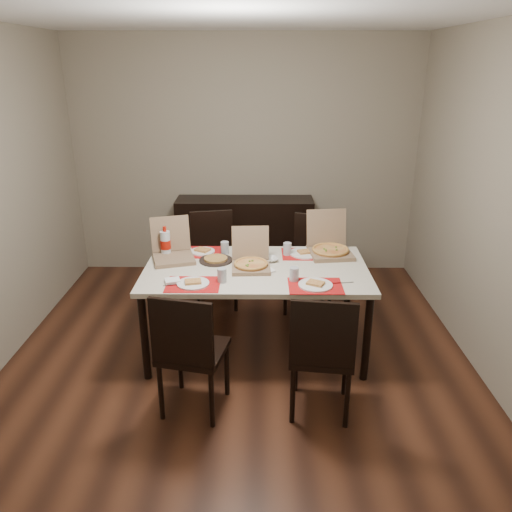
{
  "coord_description": "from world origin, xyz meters",
  "views": [
    {
      "loc": [
        0.17,
        -3.54,
        2.29
      ],
      "look_at": [
        0.14,
        0.19,
        0.85
      ],
      "focal_mm": 35.0,
      "sensor_mm": 36.0,
      "label": 1
    }
  ],
  "objects_px": {
    "sideboard": "(245,238)",
    "pizza_box_center": "(251,261)",
    "chair_far_right": "(311,259)",
    "chair_near_left": "(189,349)",
    "dining_table": "(256,275)",
    "chair_near_right": "(322,351)",
    "dip_bowl": "(270,259)",
    "soda_bottle": "(166,244)",
    "chair_far_left": "(214,255)"
  },
  "relations": [
    {
      "from": "chair_far_left",
      "to": "chair_far_right",
      "type": "bearing_deg",
      "value": -6.79
    },
    {
      "from": "dip_bowl",
      "to": "pizza_box_center",
      "type": "bearing_deg",
      "value": -138.51
    },
    {
      "from": "sideboard",
      "to": "dining_table",
      "type": "bearing_deg",
      "value": -85.03
    },
    {
      "from": "dining_table",
      "to": "sideboard",
      "type": "bearing_deg",
      "value": 94.97
    },
    {
      "from": "dining_table",
      "to": "dip_bowl",
      "type": "xyz_separation_m",
      "value": [
        0.11,
        0.14,
        0.08
      ]
    },
    {
      "from": "pizza_box_center",
      "to": "chair_near_left",
      "type": "bearing_deg",
      "value": -114.94
    },
    {
      "from": "chair_far_right",
      "to": "dip_bowl",
      "type": "bearing_deg",
      "value": -122.69
    },
    {
      "from": "pizza_box_center",
      "to": "dip_bowl",
      "type": "relative_size",
      "value": 2.66
    },
    {
      "from": "sideboard",
      "to": "dining_table",
      "type": "height_order",
      "value": "sideboard"
    },
    {
      "from": "sideboard",
      "to": "pizza_box_center",
      "type": "distance_m",
      "value": 1.63
    },
    {
      "from": "sideboard",
      "to": "chair_near_left",
      "type": "xyz_separation_m",
      "value": [
        -0.3,
        -2.45,
        0.06
      ]
    },
    {
      "from": "dining_table",
      "to": "chair_far_right",
      "type": "height_order",
      "value": "chair_far_right"
    },
    {
      "from": "chair_near_right",
      "to": "chair_far_left",
      "type": "bearing_deg",
      "value": 116.35
    },
    {
      "from": "soda_bottle",
      "to": "chair_far_left",
      "type": "bearing_deg",
      "value": 62.51
    },
    {
      "from": "chair_near_right",
      "to": "chair_far_right",
      "type": "bearing_deg",
      "value": 86.97
    },
    {
      "from": "sideboard",
      "to": "chair_near_right",
      "type": "height_order",
      "value": "chair_near_right"
    },
    {
      "from": "sideboard",
      "to": "pizza_box_center",
      "type": "relative_size",
      "value": 4.27
    },
    {
      "from": "chair_near_left",
      "to": "chair_near_right",
      "type": "relative_size",
      "value": 1.0
    },
    {
      "from": "chair_near_left",
      "to": "soda_bottle",
      "type": "xyz_separation_m",
      "value": [
        -0.33,
        1.1,
        0.35
      ]
    },
    {
      "from": "dining_table",
      "to": "chair_near_right",
      "type": "height_order",
      "value": "chair_near_right"
    },
    {
      "from": "pizza_box_center",
      "to": "chair_far_right",
      "type": "bearing_deg",
      "value": 53.96
    },
    {
      "from": "sideboard",
      "to": "dining_table",
      "type": "distance_m",
      "value": 1.62
    },
    {
      "from": "sideboard",
      "to": "chair_far_left",
      "type": "bearing_deg",
      "value": -112.97
    },
    {
      "from": "pizza_box_center",
      "to": "dip_bowl",
      "type": "distance_m",
      "value": 0.21
    },
    {
      "from": "dining_table",
      "to": "chair_far_left",
      "type": "relative_size",
      "value": 1.94
    },
    {
      "from": "sideboard",
      "to": "chair_far_left",
      "type": "distance_m",
      "value": 0.75
    },
    {
      "from": "dip_bowl",
      "to": "soda_bottle",
      "type": "height_order",
      "value": "soda_bottle"
    },
    {
      "from": "sideboard",
      "to": "dip_bowl",
      "type": "bearing_deg",
      "value": -80.12
    },
    {
      "from": "dining_table",
      "to": "soda_bottle",
      "type": "bearing_deg",
      "value": 161.86
    },
    {
      "from": "chair_near_left",
      "to": "chair_far_right",
      "type": "distance_m",
      "value": 1.91
    },
    {
      "from": "chair_near_left",
      "to": "chair_far_left",
      "type": "bearing_deg",
      "value": 89.76
    },
    {
      "from": "chair_far_left",
      "to": "chair_far_right",
      "type": "xyz_separation_m",
      "value": [
        0.96,
        -0.11,
        0.0
      ]
    },
    {
      "from": "chair_near_left",
      "to": "chair_near_right",
      "type": "bearing_deg",
      "value": -0.76
    },
    {
      "from": "dining_table",
      "to": "dip_bowl",
      "type": "height_order",
      "value": "dip_bowl"
    },
    {
      "from": "dip_bowl",
      "to": "soda_bottle",
      "type": "bearing_deg",
      "value": 172.77
    },
    {
      "from": "sideboard",
      "to": "dip_bowl",
      "type": "xyz_separation_m",
      "value": [
        0.25,
        -1.45,
        0.32
      ]
    },
    {
      "from": "chair_near_left",
      "to": "dip_bowl",
      "type": "xyz_separation_m",
      "value": [
        0.55,
        0.99,
        0.25
      ]
    },
    {
      "from": "chair_far_left",
      "to": "soda_bottle",
      "type": "distance_m",
      "value": 0.82
    },
    {
      "from": "sideboard",
      "to": "chair_far_right",
      "type": "xyz_separation_m",
      "value": [
        0.67,
        -0.8,
        0.06
      ]
    },
    {
      "from": "pizza_box_center",
      "to": "dip_bowl",
      "type": "xyz_separation_m",
      "value": [
        0.16,
        0.14,
        -0.04
      ]
    },
    {
      "from": "chair_near_right",
      "to": "chair_far_right",
      "type": "height_order",
      "value": "same"
    },
    {
      "from": "chair_near_left",
      "to": "pizza_box_center",
      "type": "height_order",
      "value": "pizza_box_center"
    },
    {
      "from": "chair_far_right",
      "to": "soda_bottle",
      "type": "distance_m",
      "value": 1.45
    },
    {
      "from": "chair_near_left",
      "to": "soda_bottle",
      "type": "distance_m",
      "value": 1.2
    },
    {
      "from": "dip_bowl",
      "to": "chair_near_right",
      "type": "bearing_deg",
      "value": -71.77
    },
    {
      "from": "chair_near_right",
      "to": "chair_far_right",
      "type": "distance_m",
      "value": 1.66
    },
    {
      "from": "sideboard",
      "to": "pizza_box_center",
      "type": "xyz_separation_m",
      "value": [
        0.1,
        -1.59,
        0.35
      ]
    },
    {
      "from": "sideboard",
      "to": "dip_bowl",
      "type": "distance_m",
      "value": 1.51
    },
    {
      "from": "chair_far_right",
      "to": "dip_bowl",
      "type": "xyz_separation_m",
      "value": [
        -0.42,
        -0.65,
        0.25
      ]
    },
    {
      "from": "chair_far_right",
      "to": "dip_bowl",
      "type": "relative_size",
      "value": 7.04
    }
  ]
}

